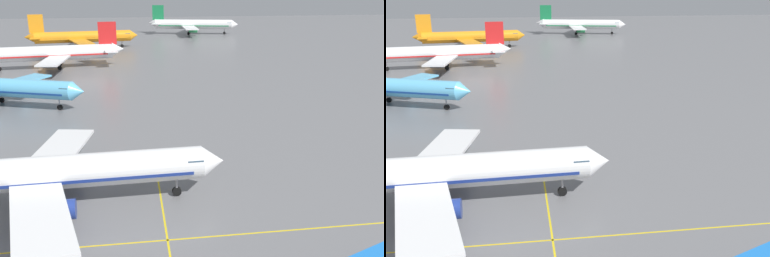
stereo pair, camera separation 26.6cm
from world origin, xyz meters
The scene contains 4 objects.
airliner_second_row centered at (-11.15, 44.15, 3.87)m, with size 36.43×31.45×11.34m.
airliner_far_left_stand centered at (-23.75, 124.66, 4.22)m, with size 39.77×34.06×12.36m.
airliner_far_right_stand centered at (-19.29, 161.11, 4.18)m, with size 39.38×33.72×12.24m.
airliner_distant_taxiway centered at (26.04, 200.22, 4.33)m, with size 40.58×34.46×12.69m.
Camera 2 is at (-2.49, 0.21, 23.28)m, focal length 40.76 mm.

